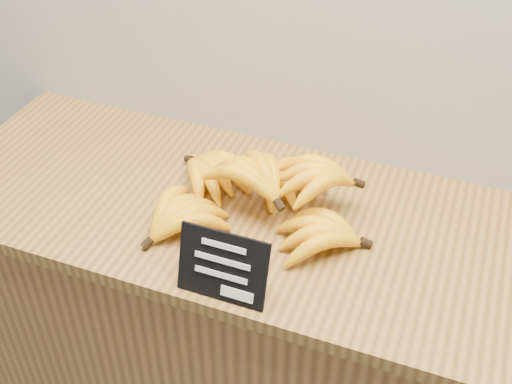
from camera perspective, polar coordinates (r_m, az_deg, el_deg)
name	(u,v)px	position (r m, az deg, el deg)	size (l,w,h in m)	color
counter	(263,358)	(1.66, 0.64, -14.51)	(1.43, 0.50, 0.90)	#9D6632
counter_top	(265,218)	(1.31, 0.78, -2.30)	(1.42, 0.54, 0.03)	olive
chalkboard_sign	(222,267)	(1.10, -3.00, -6.65)	(0.16, 0.01, 0.13)	black
banana_pile	(260,194)	(1.27, 0.34, -0.15)	(0.48, 0.37, 0.12)	#FFB60A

